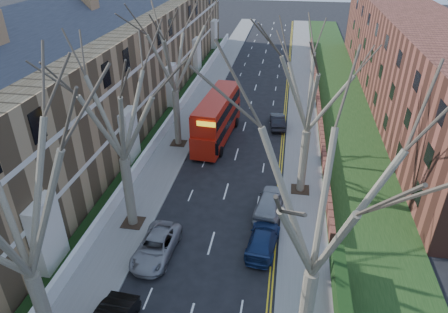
% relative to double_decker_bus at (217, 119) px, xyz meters
% --- Properties ---
extents(pavement_left, '(3.00, 102.00, 0.12)m').
position_rel_double_decker_bus_xyz_m(pavement_left, '(-3.74, 9.26, -2.03)').
color(pavement_left, slate).
rests_on(pavement_left, ground).
extents(pavement_right, '(3.00, 102.00, 0.12)m').
position_rel_double_decker_bus_xyz_m(pavement_right, '(8.26, 9.26, -2.03)').
color(pavement_right, slate).
rests_on(pavement_right, ground).
extents(terrace_left, '(9.70, 78.00, 13.60)m').
position_rel_double_decker_bus_xyz_m(terrace_left, '(-11.38, 1.26, 3.44)').
color(terrace_left, '#92714A').
rests_on(terrace_left, ground).
extents(flats_right, '(13.97, 54.00, 10.00)m').
position_rel_double_decker_bus_xyz_m(flats_right, '(19.72, 13.26, 2.89)').
color(flats_right, brown).
rests_on(flats_right, ground).
extents(front_wall_left, '(0.30, 78.00, 1.00)m').
position_rel_double_decker_bus_xyz_m(front_wall_left, '(-5.39, 1.26, -1.47)').
color(front_wall_left, white).
rests_on(front_wall_left, ground).
extents(grass_verge_right, '(6.00, 102.00, 0.06)m').
position_rel_double_decker_bus_xyz_m(grass_verge_right, '(12.76, 9.26, -1.94)').
color(grass_verge_right, '#183312').
rests_on(grass_verge_right, ground).
extents(tree_left_mid, '(10.50, 10.50, 14.71)m').
position_rel_double_decker_bus_xyz_m(tree_left_mid, '(-3.44, -23.74, 7.47)').
color(tree_left_mid, brown).
rests_on(tree_left_mid, ground).
extents(tree_left_far, '(10.15, 10.15, 14.22)m').
position_rel_double_decker_bus_xyz_m(tree_left_far, '(-3.44, -13.74, 7.15)').
color(tree_left_far, brown).
rests_on(tree_left_far, ground).
extents(tree_left_dist, '(10.50, 10.50, 14.71)m').
position_rel_double_decker_bus_xyz_m(tree_left_dist, '(-3.44, -1.74, 7.47)').
color(tree_left_dist, brown).
rests_on(tree_left_dist, ground).
extents(tree_right_mid, '(10.50, 10.50, 14.71)m').
position_rel_double_decker_bus_xyz_m(tree_right_mid, '(7.96, -21.74, 7.47)').
color(tree_right_mid, brown).
rests_on(tree_right_mid, ground).
extents(tree_right_far, '(10.15, 10.15, 14.22)m').
position_rel_double_decker_bus_xyz_m(tree_right_far, '(7.96, -7.74, 7.15)').
color(tree_right_far, brown).
rests_on(tree_right_far, ground).
extents(double_decker_bus, '(3.19, 10.28, 4.27)m').
position_rel_double_decker_bus_xyz_m(double_decker_bus, '(0.00, 0.00, 0.00)').
color(double_decker_bus, '#A4170B').
rests_on(double_decker_bus, ground).
extents(car_left_far, '(2.35, 4.75, 1.30)m').
position_rel_double_decker_bus_xyz_m(car_left_far, '(-0.90, -16.34, -1.44)').
color(car_left_far, gray).
rests_on(car_left_far, ground).
extents(car_right_near, '(2.22, 4.55, 1.28)m').
position_rel_double_decker_bus_xyz_m(car_right_near, '(5.59, -14.62, -1.45)').
color(car_right_near, navy).
rests_on(car_right_near, ground).
extents(car_right_mid, '(2.44, 4.79, 1.56)m').
position_rel_double_decker_bus_xyz_m(car_right_mid, '(5.78, -10.72, -1.31)').
color(car_right_mid, gray).
rests_on(car_right_mid, ground).
extents(car_right_far, '(1.82, 4.17, 1.33)m').
position_rel_double_decker_bus_xyz_m(car_right_far, '(5.61, 3.76, -1.42)').
color(car_right_far, black).
rests_on(car_right_far, ground).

